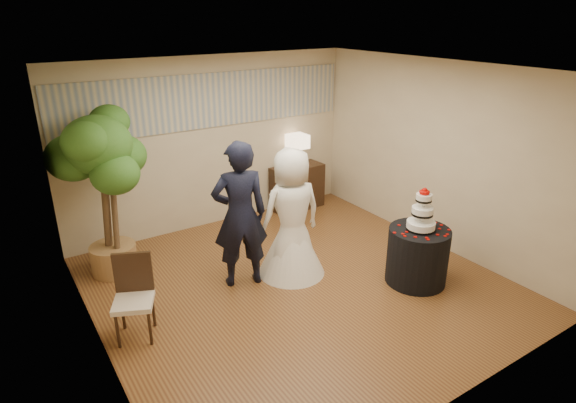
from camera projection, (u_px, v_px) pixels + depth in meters
floor at (298, 285)px, 6.46m from camera, size 5.00×5.00×0.00m
ceiling at (300, 70)px, 5.42m from camera, size 5.00×5.00×0.00m
wall_back at (213, 143)px, 7.88m from camera, size 5.00×0.06×2.80m
wall_front at (469, 273)px, 3.99m from camera, size 5.00×0.06×2.80m
wall_left at (87, 235)px, 4.67m from camera, size 0.06×5.00×2.80m
wall_right at (436, 156)px, 7.21m from camera, size 0.06×5.00×2.80m
mural_border at (211, 101)px, 7.61m from camera, size 4.90×0.02×0.85m
groom at (240, 215)px, 6.17m from camera, size 0.82×0.65×1.97m
bride at (292, 213)px, 6.44m from camera, size 1.00×1.00×1.80m
cake_table at (417, 256)px, 6.41m from camera, size 0.99×0.99×0.77m
wedding_cake at (423, 209)px, 6.16m from camera, size 0.38×0.38×0.58m
console at (297, 187)px, 8.83m from camera, size 1.00×0.49×0.81m
table_lamp at (297, 151)px, 8.58m from camera, size 0.33×0.33×0.58m
ficus_tree at (104, 194)px, 6.37m from camera, size 1.13×1.13×2.34m
side_chair at (133, 300)px, 5.26m from camera, size 0.59×0.60×0.96m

